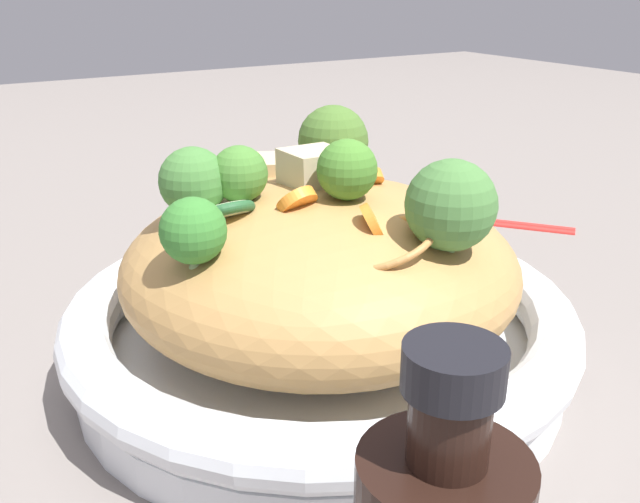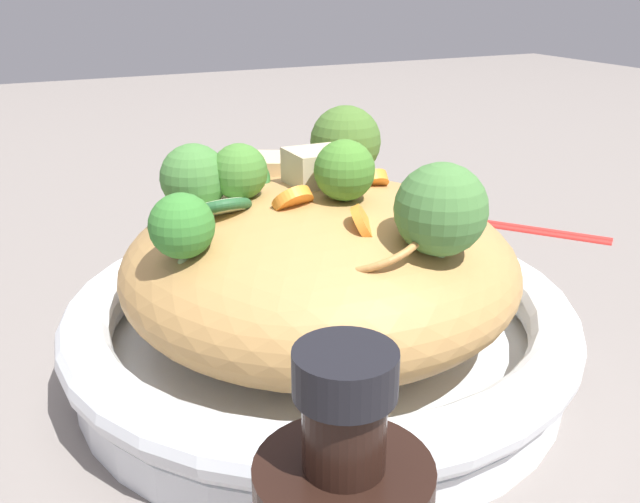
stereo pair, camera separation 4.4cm
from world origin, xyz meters
TOP-DOWN VIEW (x-y plane):
  - ground_plane at (0.00, 0.00)m, footprint 3.00×3.00m
  - serving_bowl at (0.00, 0.00)m, footprint 0.33×0.33m
  - noodle_heap at (-0.00, 0.00)m, footprint 0.25×0.25m
  - broccoli_florets at (-0.00, 0.00)m, footprint 0.22×0.20m
  - carrot_coins at (-0.01, -0.01)m, footprint 0.11×0.09m
  - zucchini_slices at (0.03, 0.05)m, footprint 0.09×0.08m
  - chicken_chunks at (0.04, -0.00)m, footprint 0.11×0.05m
  - chopsticks_pair at (0.18, -0.29)m, footprint 0.19×0.16m

SIDE VIEW (x-z plane):
  - ground_plane at x=0.00m, z-range 0.00..0.00m
  - chopsticks_pair at x=0.18m, z-range 0.00..0.01m
  - serving_bowl at x=0.00m, z-range 0.00..0.06m
  - noodle_heap at x=0.00m, z-range 0.02..0.12m
  - zucchini_slices at x=0.03m, z-range 0.10..0.13m
  - carrot_coins at x=-0.01m, z-range 0.11..0.14m
  - chicken_chunks at x=0.04m, z-range 0.10..0.15m
  - broccoli_florets at x=0.00m, z-range 0.10..0.16m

